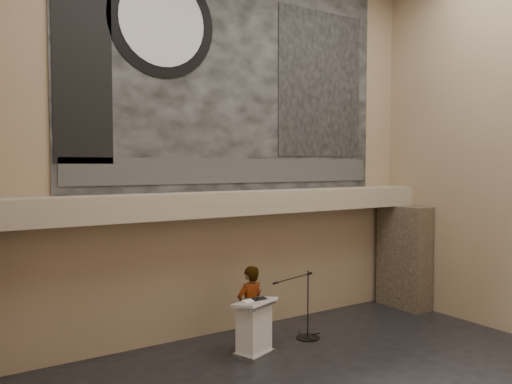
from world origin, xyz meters
TOP-DOWN VIEW (x-y plane):
  - wall_back at (0.00, 4.00)m, footprint 10.00×0.02m
  - wall_left at (-5.00, 0.00)m, footprint 0.02×8.00m
  - soffit at (0.00, 3.60)m, footprint 10.00×0.80m
  - sprinkler_left at (-1.60, 3.55)m, footprint 0.04×0.04m
  - sprinkler_right at (1.90, 3.55)m, footprint 0.04×0.04m
  - banner at (0.00, 3.97)m, footprint 8.00×0.05m
  - banner_text_strip at (0.00, 3.93)m, footprint 7.76×0.02m
  - banner_clock_rim at (-1.80, 3.93)m, footprint 2.30×0.02m
  - banner_clock_face at (-1.80, 3.91)m, footprint 1.84×0.02m
  - banner_building_print at (2.40, 3.93)m, footprint 2.60×0.02m
  - banner_brick_print at (-3.40, 3.93)m, footprint 1.10×0.02m
  - stone_pier at (4.65, 3.15)m, footprint 0.60×1.40m
  - lectern at (-0.55, 2.42)m, footprint 0.95×0.81m
  - binder at (-0.43, 2.40)m, footprint 0.31×0.26m
  - papers at (-0.65, 2.40)m, footprint 0.23×0.32m
  - speaker_person at (-0.45, 2.73)m, footprint 0.67×0.47m
  - mic_stand at (0.93, 2.60)m, footprint 1.39×0.58m

SIDE VIEW (x-z plane):
  - mic_stand at x=0.93m, z-range -0.53..0.96m
  - lectern at x=-0.55m, z-range -0.02..1.12m
  - speaker_person at x=-0.45m, z-range 0.00..1.73m
  - papers at x=-0.65m, z-range 1.10..1.10m
  - binder at x=-0.43m, z-range 1.10..1.14m
  - stone_pier at x=4.65m, z-range 0.00..2.70m
  - sprinkler_left at x=-1.60m, z-range 2.64..2.70m
  - sprinkler_right at x=1.90m, z-range 2.64..2.70m
  - soffit at x=0.00m, z-range 2.70..3.20m
  - banner_text_strip at x=0.00m, z-range 3.38..3.93m
  - wall_back at x=0.00m, z-range 0.00..8.50m
  - wall_left at x=-5.00m, z-range 0.00..8.50m
  - banner_brick_print at x=-3.40m, z-range 3.80..7.00m
  - banner at x=0.00m, z-range 3.20..8.20m
  - banner_building_print at x=2.40m, z-range 4.00..7.60m
  - banner_clock_rim at x=-1.80m, z-range 5.55..7.85m
  - banner_clock_face at x=-1.80m, z-range 5.78..7.62m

